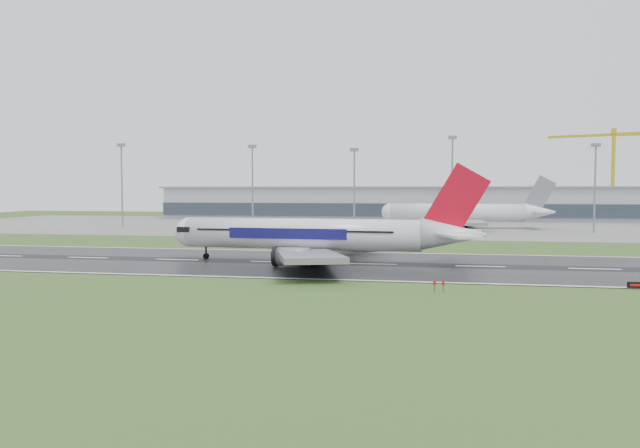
# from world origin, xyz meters

# --- Properties ---
(ground) EXTENTS (520.00, 520.00, 0.00)m
(ground) POSITION_xyz_m (0.00, 0.00, 0.00)
(ground) COLOR #2D4D1C
(ground) RESTS_ON ground
(runway) EXTENTS (400.00, 45.00, 0.10)m
(runway) POSITION_xyz_m (0.00, 0.00, 0.05)
(runway) COLOR black
(runway) RESTS_ON ground
(apron) EXTENTS (400.00, 130.00, 0.08)m
(apron) POSITION_xyz_m (0.00, 125.00, 0.04)
(apron) COLOR slate
(apron) RESTS_ON ground
(terminal) EXTENTS (240.00, 36.00, 15.00)m
(terminal) POSITION_xyz_m (0.00, 185.00, 7.50)
(terminal) COLOR #999BA4
(terminal) RESTS_ON ground
(main_airliner) EXTENTS (65.30, 62.47, 18.45)m
(main_airliner) POSITION_xyz_m (-10.20, 1.67, 9.32)
(main_airliner) COLOR silver
(main_airliner) RESTS_ON runway
(parked_airliner) EXTENTS (65.74, 61.50, 18.69)m
(parked_airliner) POSITION_xyz_m (21.78, 116.33, 9.42)
(parked_airliner) COLOR silver
(parked_airliner) RESTS_ON apron
(tower_crane) EXTENTS (42.23, 17.43, 43.58)m
(tower_crane) POSITION_xyz_m (94.96, 200.00, 21.79)
(tower_crane) COLOR gold
(tower_crane) RESTS_ON ground
(runway_sign) EXTENTS (2.31, 0.66, 1.04)m
(runway_sign) POSITION_xyz_m (40.26, -22.40, 0.52)
(runway_sign) COLOR black
(runway_sign) RESTS_ON ground
(floodmast_0) EXTENTS (0.64, 0.64, 30.68)m
(floodmast_0) POSITION_xyz_m (-105.96, 100.00, 15.34)
(floodmast_0) COLOR gray
(floodmast_0) RESTS_ON ground
(floodmast_1) EXTENTS (0.64, 0.64, 29.48)m
(floodmast_1) POSITION_xyz_m (-54.27, 100.00, 14.74)
(floodmast_1) COLOR gray
(floodmast_1) RESTS_ON ground
(floodmast_2) EXTENTS (0.64, 0.64, 27.88)m
(floodmast_2) POSITION_xyz_m (-16.79, 100.00, 13.94)
(floodmast_2) COLOR gray
(floodmast_2) RESTS_ON ground
(floodmast_3) EXTENTS (0.64, 0.64, 31.63)m
(floodmast_3) POSITION_xyz_m (17.10, 100.00, 15.82)
(floodmast_3) COLOR gray
(floodmast_3) RESTS_ON ground
(floodmast_4) EXTENTS (0.64, 0.64, 28.42)m
(floodmast_4) POSITION_xyz_m (63.34, 100.00, 14.21)
(floodmast_4) COLOR gray
(floodmast_4) RESTS_ON ground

